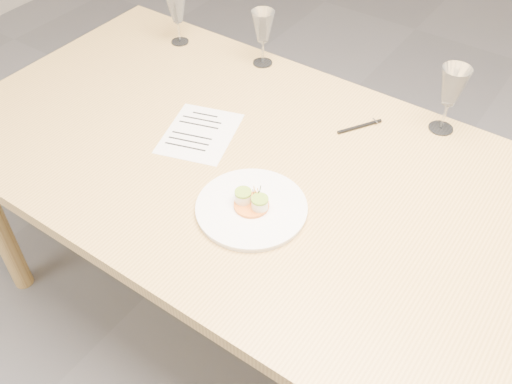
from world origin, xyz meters
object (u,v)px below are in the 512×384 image
Objects in this scene: dinner_plate at (252,207)px; wine_glass_0 at (177,9)px; recipe_sheet at (200,133)px; wine_glass_1 at (263,28)px; ballpoint_pen at (360,126)px; wine_glass_2 at (452,88)px; dining_table at (342,219)px.

wine_glass_0 reaches higher than dinner_plate.
recipe_sheet is 0.55m from wine_glass_0.
dinner_plate is 1.50× the size of wine_glass_1.
recipe_sheet is 0.48m from ballpoint_pen.
ballpoint_pen is 0.69× the size of wine_glass_1.
wine_glass_1 is at bearing -179.57° from wine_glass_2.
dining_table is 0.73m from wine_glass_1.
wine_glass_0 is at bearing 118.94° from recipe_sheet.
wine_glass_0 is (-0.88, 0.37, 0.19)m from dining_table.
wine_glass_0 is at bearing 156.84° from dining_table.
wine_glass_2 is at bearing -24.33° from ballpoint_pen.
ballpoint_pen is 0.63× the size of wine_glass_2.
ballpoint_pen is (-0.11, 0.30, 0.07)m from dining_table.
recipe_sheet is (-0.31, 0.17, -0.01)m from dinner_plate.
dining_table is at bearing -127.67° from ballpoint_pen.
ballpoint_pen is at bearing 20.54° from recipe_sheet.
wine_glass_1 is (-0.55, 0.43, 0.20)m from dining_table.
recipe_sheet is at bearing 179.36° from dining_table.
wine_glass_2 reaches higher than wine_glass_1.
recipe_sheet is at bearing 151.09° from dinner_plate.
dinner_plate is 0.47m from ballpoint_pen.
dinner_plate is at bearing -37.69° from wine_glass_0.
recipe_sheet is 2.27× the size of ballpoint_pen.
wine_glass_1 reaches higher than ballpoint_pen.
wine_glass_1 reaches higher than dining_table.
wine_glass_2 is (0.27, 0.60, 0.13)m from dinner_plate.
dining_table is 0.49m from wine_glass_2.
ballpoint_pen is 0.78m from wine_glass_0.
wine_glass_2 is at bearing 19.10° from recipe_sheet.
wine_glass_1 is at bearing 122.20° from dinner_plate.
ballpoint_pen is at bearing -5.64° from wine_glass_0.
wine_glass_2 is (0.20, 0.13, 0.14)m from ballpoint_pen.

